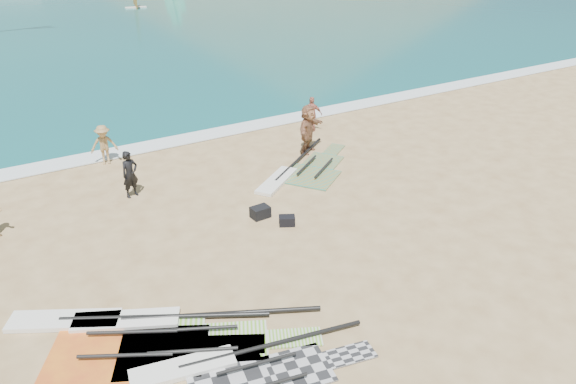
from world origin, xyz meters
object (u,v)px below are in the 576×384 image
rig_green (175,332)px  gear_bag_far (287,221)px  rig_grey (236,371)px  gear_bag_near (260,212)px  rig_orange (300,172)px  beachgoer_mid (104,145)px  person_wetsuit (130,174)px  beachgoer_back (312,114)px  rig_red (112,334)px  beachgoer_right (308,129)px

rig_green → gear_bag_far: gear_bag_far is taller
rig_grey → gear_bag_near: 6.74m
rig_orange → beachgoer_mid: (-5.92, 4.64, 0.72)m
person_wetsuit → beachgoer_back: 9.04m
rig_red → beachgoer_right: beachgoer_right is taller
gear_bag_near → rig_red: bearing=-150.5°
beachgoer_right → gear_bag_near: bearing=-171.0°
rig_orange → gear_bag_near: size_ratio=9.33×
rig_orange → beachgoer_back: bearing=15.7°
gear_bag_near → rig_green: bearing=-138.6°
rig_red → beachgoer_mid: bearing=104.4°
gear_bag_near → gear_bag_far: 0.98m
rig_grey → rig_green: (-0.66, 1.83, 0.00)m
person_wetsuit → beachgoer_back: (8.77, 2.20, -0.04)m
rig_grey → beachgoer_back: size_ratio=3.35×
rig_grey → gear_bag_near: bearing=67.7°
rig_green → gear_bag_far: (4.81, 2.97, 0.10)m
beachgoer_mid → beachgoer_right: size_ratio=0.79×
person_wetsuit → gear_bag_far: bearing=-69.1°
rig_orange → beachgoer_right: 2.30m
rig_red → beachgoer_back: beachgoer_back is taller
rig_grey → gear_bag_far: size_ratio=10.64×
gear_bag_far → beachgoer_right: (3.80, 4.68, 0.83)m
rig_green → beachgoer_back: size_ratio=3.49×
rig_green → person_wetsuit: 7.56m
gear_bag_far → beachgoer_mid: size_ratio=0.32×
gear_bag_far → beachgoer_mid: beachgoer_mid is taller
rig_red → person_wetsuit: (2.58, 6.74, 0.77)m
rig_orange → person_wetsuit: person_wetsuit is taller
beachgoer_mid → gear_bag_far: bearing=-53.5°
rig_orange → rig_red: bearing=176.8°
rig_orange → beachgoer_back: (2.85, 3.56, 0.73)m
rig_orange → beachgoer_right: (1.36, 1.60, 0.93)m
gear_bag_near → gear_bag_far: bearing=-60.9°
rig_orange → gear_bag_far: gear_bag_far is taller
rig_grey → beachgoer_mid: (0.67, 12.52, 0.72)m
gear_bag_far → person_wetsuit: 5.68m
beachgoer_back → beachgoer_right: (-1.49, -1.96, 0.20)m
gear_bag_near → gear_bag_far: size_ratio=1.17×
beachgoer_back → beachgoer_right: beachgoer_right is taller
gear_bag_far → person_wetsuit: (-3.48, 4.44, 0.67)m
gear_bag_far → rig_red: bearing=-159.2°
rig_red → person_wetsuit: bearing=97.8°
rig_green → rig_orange: (7.25, 6.04, -0.00)m
person_wetsuit → beachgoer_mid: 3.28m
rig_orange → gear_bag_far: bearing=-164.0°
gear_bag_near → beachgoer_right: size_ratio=0.29×
rig_red → gear_bag_near: (5.59, 3.16, 0.13)m
gear_bag_far → beachgoer_back: beachgoer_back is taller
gear_bag_far → beachgoer_right: 6.08m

